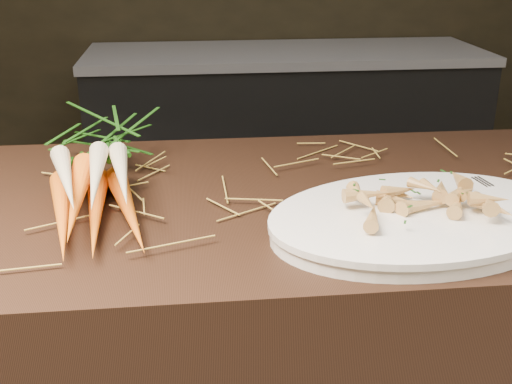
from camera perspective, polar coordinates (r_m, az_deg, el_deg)
back_counter at (r=3.11m, az=2.54°, el=4.87°), size 1.82×0.62×0.84m
straw_bedding at (r=1.15m, az=2.20°, el=0.19°), size 1.40×0.60×0.02m
root_veg_bunch at (r=1.21m, az=-14.21°, el=2.83°), size 0.25×0.60×0.11m
serving_platter at (r=1.05m, az=14.23°, el=-2.56°), size 0.55×0.43×0.03m
roasted_veg_heap at (r=1.03m, az=14.44°, el=-0.53°), size 0.27×0.22×0.05m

